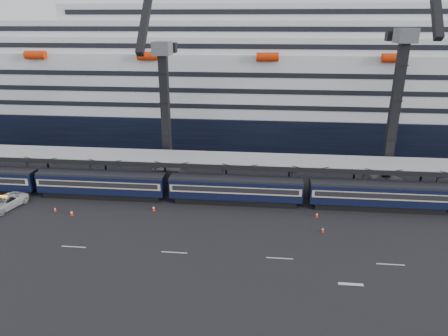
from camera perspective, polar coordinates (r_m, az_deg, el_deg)
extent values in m
plane|color=black|center=(49.66, 10.15, -10.20)|extent=(260.00, 260.00, 0.00)
cube|color=beige|center=(50.89, -20.66, -10.48)|extent=(3.00, 0.15, 0.02)
cube|color=beige|center=(47.05, -7.13, -11.87)|extent=(3.00, 0.15, 0.02)
cube|color=beige|center=(46.11, 7.95, -12.64)|extent=(3.00, 0.15, 0.02)
cube|color=beige|center=(48.24, 22.69, -12.59)|extent=(3.00, 0.15, 0.02)
cube|color=beige|center=(43.76, 17.65, -15.53)|extent=(2.50, 0.40, 0.02)
cube|color=black|center=(62.76, -16.93, -3.61)|extent=(17.48, 2.40, 0.90)
cube|color=black|center=(62.08, -17.10, -2.08)|extent=(19.00, 2.80, 2.70)
cube|color=#C7B08D|center=(61.97, -17.13, -1.83)|extent=(18.62, 2.92, 1.05)
cube|color=black|center=(61.95, -17.14, -1.79)|extent=(17.86, 2.98, 0.70)
cube|color=black|center=(61.55, -17.24, -0.79)|extent=(19.00, 2.50, 0.35)
cube|color=black|center=(58.25, 1.63, -4.57)|extent=(17.48, 2.40, 0.90)
cube|color=black|center=(57.51, 1.65, -2.94)|extent=(19.00, 2.80, 2.70)
cube|color=#C7B08D|center=(57.40, 1.65, -2.67)|extent=(18.62, 2.92, 1.05)
cube|color=black|center=(57.38, 1.65, -2.62)|extent=(17.86, 2.98, 0.70)
cube|color=black|center=(56.94, 1.67, -1.56)|extent=(19.00, 2.50, 0.35)
cube|color=black|center=(60.39, 21.00, -5.07)|extent=(17.48, 2.40, 0.90)
cube|color=black|center=(59.68, 21.21, -3.51)|extent=(19.00, 2.80, 2.70)
cube|color=#C7B08D|center=(59.57, 21.25, -3.24)|extent=(18.62, 2.92, 1.05)
cube|color=black|center=(59.55, 21.25, -3.20)|extent=(17.86, 2.98, 0.70)
cube|color=black|center=(59.13, 21.40, -2.17)|extent=(19.00, 2.50, 0.35)
cube|color=gray|center=(60.15, 9.59, 1.05)|extent=(130.00, 6.00, 0.25)
cube|color=black|center=(57.44, 9.74, -0.21)|extent=(130.00, 0.25, 0.70)
cube|color=black|center=(63.08, 9.42, 1.69)|extent=(130.00, 0.25, 0.70)
cube|color=black|center=(68.36, -26.09, -0.84)|extent=(0.25, 0.25, 5.40)
cube|color=black|center=(72.86, -23.89, 0.73)|extent=(0.25, 0.25, 5.40)
cube|color=black|center=(63.72, -18.40, -1.22)|extent=(0.25, 0.25, 5.40)
cube|color=black|center=(68.53, -16.58, 0.48)|extent=(0.25, 0.25, 5.40)
cube|color=black|center=(60.39, -9.69, -1.61)|extent=(0.25, 0.25, 5.40)
cube|color=black|center=(65.44, -8.44, 0.20)|extent=(0.25, 0.25, 5.40)
cube|color=black|center=(58.60, -0.21, -2.00)|extent=(0.25, 0.25, 5.40)
cube|color=black|center=(63.79, 0.31, -0.10)|extent=(0.25, 0.25, 5.40)
cube|color=black|center=(58.49, 9.59, -2.35)|extent=(0.25, 0.25, 5.40)
cube|color=black|center=(63.69, 9.30, -0.42)|extent=(0.25, 0.25, 5.40)
cube|color=black|center=(60.07, 19.15, -2.62)|extent=(0.25, 0.25, 5.40)
cube|color=black|center=(65.14, 18.11, -0.71)|extent=(0.25, 0.25, 5.40)
cube|color=black|center=(63.21, 28.00, -2.80)|extent=(0.25, 0.25, 5.40)
cube|color=black|center=(68.05, 26.35, -0.98)|extent=(0.25, 0.25, 5.40)
cube|color=black|center=(91.38, 8.38, 6.51)|extent=(200.00, 28.00, 7.00)
cube|color=silver|center=(89.63, 8.69, 12.42)|extent=(190.00, 26.88, 12.00)
cube|color=silver|center=(88.94, 8.95, 17.20)|extent=(160.00, 24.64, 3.00)
cube|color=black|center=(76.61, 9.40, 16.72)|extent=(153.60, 0.12, 0.90)
cube|color=silver|center=(88.84, 9.07, 19.13)|extent=(124.00, 21.84, 3.00)
cube|color=black|center=(77.89, 9.47, 18.98)|extent=(119.04, 0.12, 0.90)
cube|color=silver|center=(88.85, 9.18, 21.07)|extent=(90.00, 19.04, 3.00)
cube|color=black|center=(79.29, 9.55, 21.17)|extent=(86.40, 0.12, 0.90)
cylinder|color=red|center=(86.72, -25.33, 14.38)|extent=(4.00, 1.60, 1.60)
cylinder|color=red|center=(78.00, -10.77, 15.44)|extent=(4.00, 1.60, 1.60)
cylinder|color=red|center=(74.94, 6.23, 15.49)|extent=(4.00, 1.60, 1.60)
cylinder|color=red|center=(78.20, 23.09, 14.25)|extent=(4.00, 1.60, 1.60)
cube|color=#515459|center=(68.03, -7.93, -0.51)|extent=(4.50, 4.50, 2.00)
cube|color=black|center=(65.19, -8.35, 7.74)|extent=(1.30, 1.30, 18.00)
cube|color=#515459|center=(63.80, -8.82, 16.53)|extent=(2.60, 3.20, 2.00)
cube|color=black|center=(66.24, -8.27, 16.69)|extent=(0.90, 5.04, 0.90)
cube|color=black|center=(68.70, -7.75, 16.67)|extent=(2.20, 1.60, 1.60)
cube|color=#515459|center=(68.08, 21.86, -1.82)|extent=(4.50, 4.50, 2.00)
cube|color=black|center=(65.03, 23.13, 7.20)|extent=(1.30, 1.30, 20.00)
cube|color=#515459|center=(63.76, 24.53, 16.84)|extent=(2.60, 3.20, 2.00)
cube|color=black|center=(66.44, 23.79, 17.01)|extent=(0.90, 5.60, 0.90)
cube|color=black|center=(69.12, 23.07, 17.00)|extent=(2.20, 1.60, 1.60)
imported|color=#AAADB1|center=(64.21, -28.88, -4.37)|extent=(4.50, 7.05, 1.81)
imported|color=#D0F60C|center=(65.44, -28.36, -3.84)|extent=(0.66, 0.44, 1.80)
cube|color=red|center=(60.59, -22.97, -5.72)|extent=(0.35, 0.35, 0.04)
cone|color=red|center=(60.45, -23.01, -5.42)|extent=(0.30, 0.30, 0.67)
cylinder|color=white|center=(60.45, -23.01, -5.42)|extent=(0.25, 0.25, 0.11)
cube|color=red|center=(58.61, -20.91, -6.31)|extent=(0.42, 0.42, 0.04)
cone|color=red|center=(58.43, -20.96, -5.93)|extent=(0.36, 0.36, 0.80)
cylinder|color=white|center=(58.43, -20.96, -5.93)|extent=(0.30, 0.30, 0.13)
cube|color=red|center=(56.93, -10.00, -5.99)|extent=(0.43, 0.43, 0.04)
cone|color=red|center=(56.74, -10.03, -5.61)|extent=(0.36, 0.36, 0.81)
cylinder|color=white|center=(56.74, -10.03, -5.61)|extent=(0.30, 0.30, 0.13)
cube|color=red|center=(52.24, 13.91, -8.85)|extent=(0.36, 0.36, 0.04)
cone|color=red|center=(52.07, 13.95, -8.51)|extent=(0.30, 0.30, 0.67)
cylinder|color=white|center=(52.07, 13.95, -8.51)|extent=(0.25, 0.25, 0.11)
cube|color=red|center=(55.76, 13.10, -6.82)|extent=(0.37, 0.37, 0.04)
cone|color=red|center=(55.59, 13.13, -6.48)|extent=(0.31, 0.31, 0.71)
cylinder|color=white|center=(55.59, 13.13, -6.48)|extent=(0.26, 0.26, 0.12)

